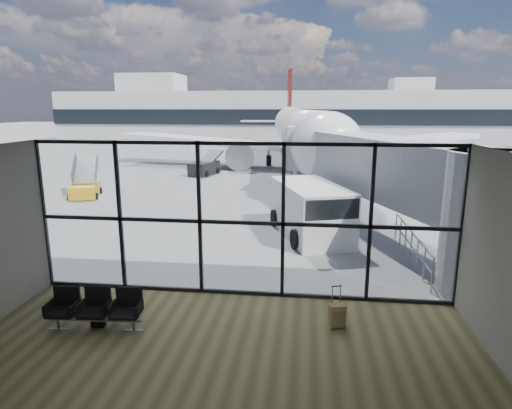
% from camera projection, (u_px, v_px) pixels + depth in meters
% --- Properties ---
extents(ground, '(220.00, 220.00, 0.00)m').
position_uv_depth(ground, '(292.00, 154.00, 51.39)').
color(ground, slate).
rests_on(ground, ground).
extents(lounge_shell, '(12.02, 8.01, 4.51)m').
position_uv_depth(lounge_shell, '(198.00, 269.00, 7.42)').
color(lounge_shell, brown).
rests_on(lounge_shell, ground).
extents(glass_curtain_wall, '(12.10, 0.12, 4.50)m').
position_uv_depth(glass_curtain_wall, '(241.00, 221.00, 12.16)').
color(glass_curtain_wall, white).
rests_on(glass_curtain_wall, ground).
extents(jet_bridge, '(8.00, 16.50, 4.33)m').
position_uv_depth(jet_bridge, '(379.00, 171.00, 18.33)').
color(jet_bridge, '#959899').
rests_on(jet_bridge, ground).
extents(apron_railing, '(0.06, 5.46, 1.11)m').
position_uv_depth(apron_railing, '(411.00, 242.00, 15.23)').
color(apron_railing, gray).
rests_on(apron_railing, ground).
extents(far_terminal, '(80.00, 12.20, 11.00)m').
position_uv_depth(far_terminal, '(294.00, 115.00, 71.81)').
color(far_terminal, '#A9A8A4').
rests_on(far_terminal, ground).
extents(tree_0, '(4.95, 4.95, 7.12)m').
position_uv_depth(tree_0, '(76.00, 112.00, 86.60)').
color(tree_0, '#382619').
rests_on(tree_0, ground).
extents(tree_1, '(5.61, 5.61, 8.07)m').
position_uv_depth(tree_1, '(104.00, 109.00, 85.77)').
color(tree_1, '#382619').
rests_on(tree_1, ground).
extents(tree_2, '(6.27, 6.27, 9.03)m').
position_uv_depth(tree_2, '(132.00, 105.00, 84.93)').
color(tree_2, '#382619').
rests_on(tree_2, ground).
extents(tree_3, '(4.95, 4.95, 7.12)m').
position_uv_depth(tree_3, '(162.00, 112.00, 84.50)').
color(tree_3, '#382619').
rests_on(tree_3, ground).
extents(tree_4, '(5.61, 5.61, 8.07)m').
position_uv_depth(tree_4, '(191.00, 109.00, 83.67)').
color(tree_4, '#382619').
rests_on(tree_4, ground).
extents(tree_5, '(6.27, 6.27, 9.03)m').
position_uv_depth(tree_5, '(221.00, 105.00, 82.83)').
color(tree_5, '#382619').
rests_on(tree_5, ground).
extents(seating_row, '(2.32, 0.82, 1.03)m').
position_uv_depth(seating_row, '(96.00, 306.00, 10.62)').
color(seating_row, gray).
rests_on(seating_row, ground).
extents(backpack, '(0.34, 0.32, 0.49)m').
position_uv_depth(backpack, '(98.00, 318.00, 10.73)').
color(backpack, black).
rests_on(backpack, ground).
extents(suitcase, '(0.45, 0.38, 1.07)m').
position_uv_depth(suitcase, '(337.00, 316.00, 10.67)').
color(suitcase, olive).
rests_on(suitcase, ground).
extents(airliner, '(34.67, 40.29, 10.39)m').
position_uv_depth(airliner, '(300.00, 132.00, 41.02)').
color(airliner, silver).
rests_on(airliner, ground).
extents(service_van, '(3.73, 5.57, 2.23)m').
position_uv_depth(service_van, '(311.00, 210.00, 18.19)').
color(service_van, white).
rests_on(service_van, ground).
extents(belt_loader, '(2.30, 4.25, 1.86)m').
position_uv_depth(belt_loader, '(205.00, 167.00, 35.20)').
color(belt_loader, black).
rests_on(belt_loader, ground).
extents(mobile_stairs, '(2.40, 3.42, 2.20)m').
position_uv_depth(mobile_stairs, '(85.00, 188.00, 26.47)').
color(mobile_stairs, gold).
rests_on(mobile_stairs, ground).
extents(traffic_cone_b, '(0.39, 0.39, 0.55)m').
position_uv_depth(traffic_cone_b, '(320.00, 196.00, 25.43)').
color(traffic_cone_b, '#F6330C').
rests_on(traffic_cone_b, ground).
extents(traffic_cone_c, '(0.42, 0.42, 0.60)m').
position_uv_depth(traffic_cone_c, '(357.00, 192.00, 26.70)').
color(traffic_cone_c, orange).
rests_on(traffic_cone_c, ground).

